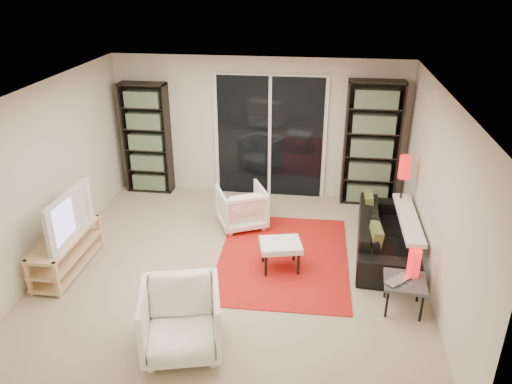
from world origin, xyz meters
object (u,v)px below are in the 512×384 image
Objects in this scene: sofa at (386,234)px; side_table at (405,284)px; tv_stand at (67,252)px; floor_lamp at (404,176)px; ottoman at (281,246)px; armchair_back at (242,207)px; bookshelf_right at (372,144)px; armchair_front at (181,320)px; bookshelf_left at (147,139)px.

sofa is 3.84× the size of side_table.
tv_stand is 4.37m from sofa.
floor_lamp is (4.50, 1.60, 0.68)m from tv_stand.
side_table is (1.51, -0.68, 0.01)m from ottoman.
sofa is (4.26, 1.00, 0.03)m from tv_stand.
sofa is 3.18× the size of ottoman.
floor_lamp is at bearing 35.94° from ottoman.
tv_stand is 1.89× the size of armchair_back.
floor_lamp reaches higher than ottoman.
armchair_back reaches higher than sofa.
bookshelf_right is 3.05m from side_table.
armchair_front is 2.61m from side_table.
bookshelf_left reaches higher than ottoman.
bookshelf_right is 1.14m from floor_lamp.
bookshelf_left is 5.07m from side_table.
tv_stand is 2.61m from armchair_back.
tv_stand is 2.59× the size of side_table.
side_table is (0.08, -1.29, 0.07)m from sofa.
ottoman is (2.56, -2.28, -0.63)m from bookshelf_left.
bookshelf_left is 0.93× the size of bookshelf_right.
floor_lamp is at bearing -14.11° from bookshelf_left.
armchair_front is 1.91m from ottoman.
armchair_back is 2.87m from side_table.
armchair_back is 1.34m from ottoman.
bookshelf_right reaches higher than floor_lamp.
tv_stand is 0.67× the size of sofa.
bookshelf_right is at bearing 94.38° from side_table.
tv_stand reaches higher than side_table.
sofa is 1.57m from ottoman.
floor_lamp is at bearing -17.50° from sofa.
bookshelf_left reaches higher than side_table.
bookshelf_right is at bearing 32.95° from tv_stand.
bookshelf_right is 4.96m from tv_stand.
sofa is 3.28m from armchair_front.
sofa reaches higher than ottoman.
side_table is 0.41× the size of floor_lamp.
armchair_back is 1.14× the size of ottoman.
bookshelf_left is at bearing 138.32° from ottoman.
side_table is 1.99m from floor_lamp.
ottoman is at bearing 7.72° from tv_stand.
armchair_back is at bearing 35.82° from tv_stand.
bookshelf_right is 4.08× the size of side_table.
bookshelf_left reaches higher than sofa.
armchair_front is 1.61× the size of side_table.
bookshelf_right is at bearing 60.55° from ottoman.
bookshelf_right reaches higher than armchair_back.
armchair_front is 0.66× the size of floor_lamp.
bookshelf_right is at bearing 9.32° from sofa.
tv_stand is at bearing -160.44° from floor_lamp.
sofa reaches higher than side_table.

